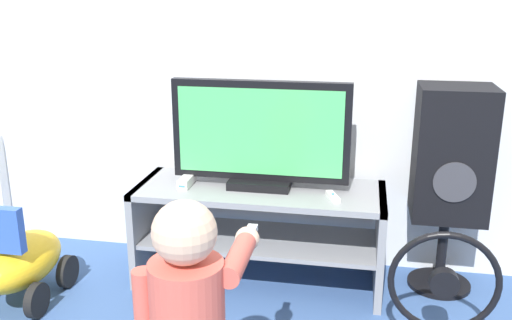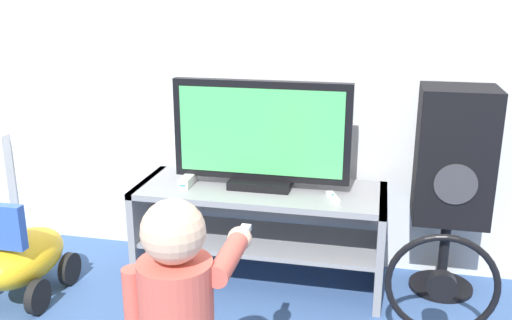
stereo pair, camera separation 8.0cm
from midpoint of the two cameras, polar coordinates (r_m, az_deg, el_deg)
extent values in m
plane|color=#38568C|center=(2.87, -1.37, -14.06)|extent=(16.00, 16.00, 0.00)
cube|color=silver|center=(3.01, 0.71, 13.55)|extent=(10.00, 0.06, 2.60)
cube|color=gray|center=(2.86, -0.45, -3.08)|extent=(1.25, 0.47, 0.03)
cube|color=gray|center=(2.96, -0.44, -7.93)|extent=(1.21, 0.43, 0.02)
cube|color=gray|center=(3.12, -11.50, -6.48)|extent=(0.04, 0.47, 0.51)
cube|color=gray|center=(2.91, 11.47, -8.25)|extent=(0.04, 0.47, 0.51)
cube|color=black|center=(2.87, -0.36, -2.27)|extent=(0.31, 0.20, 0.04)
cube|color=black|center=(2.80, -0.37, 2.93)|extent=(0.88, 0.05, 0.50)
cube|color=#4CBF66|center=(2.77, -0.49, 2.79)|extent=(0.81, 0.01, 0.43)
cube|color=white|center=(2.92, -7.68, -2.05)|extent=(0.05, 0.18, 0.05)
cube|color=#3F8CE5|center=(2.84, -8.25, -2.63)|extent=(0.03, 0.00, 0.01)
cube|color=white|center=(2.73, 6.85, -3.66)|extent=(0.08, 0.13, 0.02)
cylinder|color=#337FD8|center=(2.72, 6.86, -3.40)|extent=(0.01, 0.01, 0.00)
cylinder|color=#D1594C|center=(1.80, -8.31, -14.86)|extent=(0.23, 0.23, 0.33)
sphere|color=beige|center=(1.67, -8.69, -7.17)|extent=(0.19, 0.19, 0.19)
cylinder|color=#D1594C|center=(1.85, -12.29, -14.64)|extent=(0.07, 0.07, 0.28)
cylinder|color=#D1594C|center=(1.82, -3.07, -9.71)|extent=(0.07, 0.28, 0.07)
sphere|color=beige|center=(1.94, -2.08, -7.90)|extent=(0.08, 0.08, 0.08)
cube|color=white|center=(1.98, -1.82, -7.43)|extent=(0.03, 0.13, 0.02)
cylinder|color=black|center=(3.14, 17.07, -11.71)|extent=(0.32, 0.32, 0.02)
cylinder|color=black|center=(3.06, 17.37, -8.67)|extent=(0.05, 0.05, 0.39)
cube|color=black|center=(2.88, 18.26, 0.68)|extent=(0.35, 0.31, 0.65)
cylinder|color=#38383D|center=(2.76, 18.46, -2.14)|extent=(0.19, 0.01, 0.19)
torus|color=black|center=(2.47, 17.40, -11.64)|extent=(0.45, 0.03, 0.45)
cylinder|color=black|center=(2.47, 17.40, -11.64)|extent=(0.12, 0.05, 0.12)
ellipsoid|color=gold|center=(3.05, -23.19, -9.21)|extent=(0.32, 0.52, 0.24)
cylinder|color=black|center=(3.29, -23.91, -9.67)|extent=(0.04, 0.17, 0.17)
cylinder|color=black|center=(3.13, -19.02, -10.49)|extent=(0.04, 0.17, 0.17)
cylinder|color=black|center=(2.92, -21.81, -12.90)|extent=(0.04, 0.17, 0.17)
camera|label=1|loc=(0.04, -90.85, -0.26)|focal=40.00mm
camera|label=2|loc=(0.04, 89.15, 0.26)|focal=40.00mm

